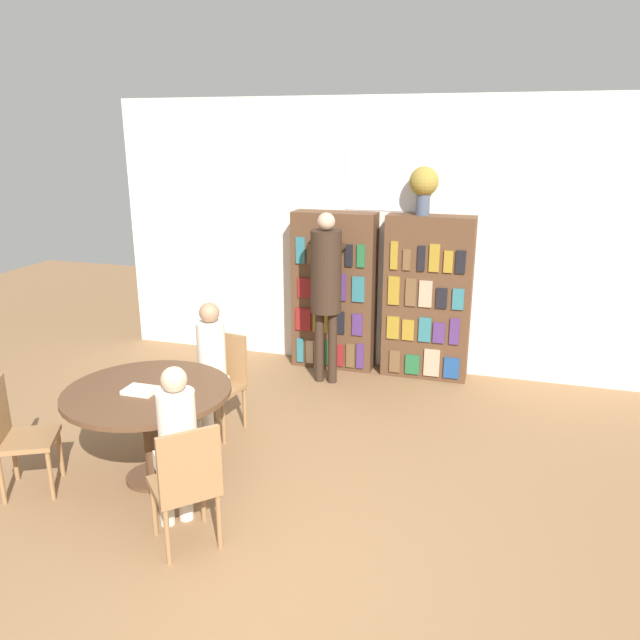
% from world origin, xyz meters
% --- Properties ---
extents(ground_plane, '(16.00, 16.00, 0.00)m').
position_xyz_m(ground_plane, '(0.00, 0.00, 0.00)').
color(ground_plane, olive).
extents(wall_back, '(6.40, 0.07, 3.00)m').
position_xyz_m(wall_back, '(0.00, 3.99, 1.51)').
color(wall_back, silver).
rests_on(wall_back, ground_plane).
extents(bookshelf_left, '(0.93, 0.34, 1.79)m').
position_xyz_m(bookshelf_left, '(-0.53, 3.79, 0.89)').
color(bookshelf_left, brown).
rests_on(bookshelf_left, ground_plane).
extents(bookshelf_right, '(0.93, 0.34, 1.79)m').
position_xyz_m(bookshelf_right, '(0.53, 3.79, 0.89)').
color(bookshelf_right, brown).
rests_on(bookshelf_right, ground_plane).
extents(flower_vase, '(0.30, 0.30, 0.50)m').
position_xyz_m(flower_vase, '(0.43, 3.80, 2.10)').
color(flower_vase, '#475166').
rests_on(flower_vase, bookshelf_right).
extents(reading_table, '(1.27, 1.27, 0.76)m').
position_xyz_m(reading_table, '(-1.21, 0.98, 0.64)').
color(reading_table, brown).
rests_on(reading_table, ground_plane).
extents(chair_near_camera, '(0.54, 0.54, 0.89)m').
position_xyz_m(chair_near_camera, '(-2.08, 0.54, 0.50)').
color(chair_near_camera, olive).
rests_on(chair_near_camera, ground_plane).
extents(chair_left_side, '(0.46, 0.46, 0.89)m').
position_xyz_m(chair_left_side, '(-1.06, 1.94, 0.50)').
color(chair_left_side, olive).
rests_on(chair_left_side, ground_plane).
extents(chair_far_side, '(0.57, 0.57, 0.89)m').
position_xyz_m(chair_far_side, '(-0.53, 0.29, 0.50)').
color(chair_far_side, olive).
rests_on(chair_far_side, ground_plane).
extents(seated_reader_left, '(0.29, 0.38, 1.23)m').
position_xyz_m(seated_reader_left, '(-1.09, 1.76, 0.69)').
color(seated_reader_left, silver).
rests_on(seated_reader_left, ground_plane).
extents(seated_reader_right, '(0.40, 0.40, 1.23)m').
position_xyz_m(seated_reader_right, '(-0.66, 0.42, 0.69)').
color(seated_reader_right, silver).
rests_on(seated_reader_right, ground_plane).
extents(librarian_standing, '(0.32, 0.59, 1.84)m').
position_xyz_m(librarian_standing, '(-0.47, 3.29, 1.14)').
color(librarian_standing, '#332319').
rests_on(librarian_standing, ground_plane).
extents(open_book_on_table, '(0.24, 0.18, 0.03)m').
position_xyz_m(open_book_on_table, '(-1.23, 0.92, 0.77)').
color(open_book_on_table, silver).
rests_on(open_book_on_table, reading_table).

